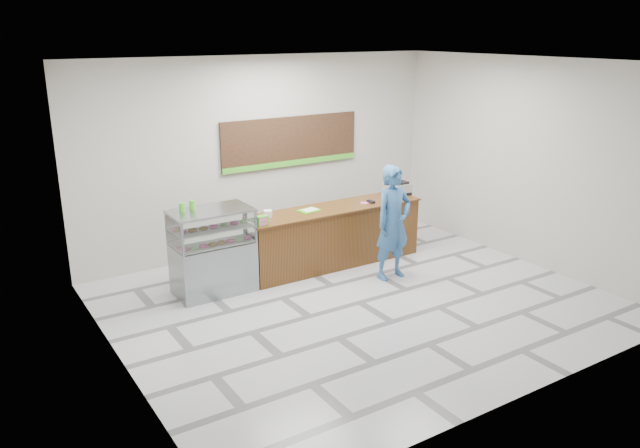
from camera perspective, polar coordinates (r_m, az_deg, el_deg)
floor at (r=9.44m, az=3.65°, el=-7.17°), size 7.00×7.00×0.00m
back_wall at (r=11.35m, az=-5.16°, el=6.32°), size 7.00×0.00×7.00m
ceiling at (r=8.59m, az=4.12°, el=14.55°), size 7.00×7.00×0.00m
sales_counter at (r=10.73m, az=1.22°, el=-1.09°), size 3.26×0.76×1.03m
display_case at (r=9.68m, az=-9.78°, el=-2.43°), size 1.22×0.72×1.33m
menu_board at (r=11.54m, az=-2.65°, el=7.48°), size 2.80×0.06×0.90m
cash_register at (r=11.47m, az=7.04°, el=3.40°), size 0.39×0.41×0.37m
card_terminal at (r=10.87m, az=4.67°, el=2.05°), size 0.08×0.16×0.04m
serving_tray at (r=10.36m, az=-1.01°, el=1.26°), size 0.38×0.30×0.02m
napkin_box at (r=10.05m, az=-4.80°, el=0.95°), size 0.16×0.16×0.11m
straw_cup at (r=10.01m, az=-6.26°, el=0.89°), size 0.08×0.08×0.12m
promo_box at (r=9.60m, az=-5.34°, el=0.30°), size 0.18×0.13×0.16m
donut_decal at (r=10.86m, az=4.09°, el=1.95°), size 0.15×0.15×0.00m
green_cup_left at (r=9.45m, az=-12.50°, el=1.50°), size 0.09×0.09×0.14m
green_cup_right at (r=9.54m, az=-11.59°, el=1.72°), size 0.09×0.09×0.14m
customer at (r=10.11m, az=6.70°, el=0.12°), size 0.70×0.48×1.87m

